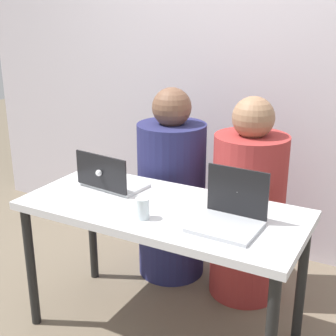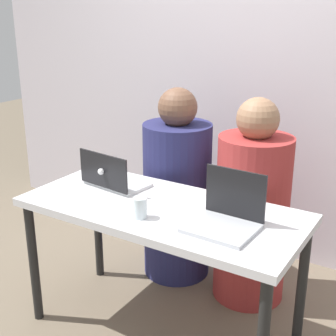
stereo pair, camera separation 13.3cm
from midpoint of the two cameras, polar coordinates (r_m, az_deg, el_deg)
ground_plane at (r=2.68m, az=-2.18°, el=-19.22°), size 12.00×12.00×0.00m
back_wall at (r=3.22m, az=8.48°, el=10.26°), size 4.50×0.10×2.37m
desk at (r=2.34m, az=-2.38°, el=-6.50°), size 1.40×0.64×0.73m
person_on_left at (r=2.95m, az=-0.85°, el=-3.27°), size 0.51×0.51×1.22m
person_on_right at (r=2.76m, az=8.35°, el=-5.19°), size 0.49×0.49×1.21m
laptop_back_left at (r=2.54m, az=-8.55°, el=-1.49°), size 0.36×0.26×0.20m
laptop_front_right at (r=2.10m, az=5.72°, el=-5.63°), size 0.30×0.29×0.25m
water_glass_center at (r=2.17m, az=-4.88°, el=-5.11°), size 0.07×0.07×0.10m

